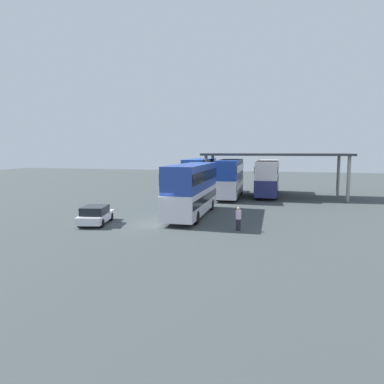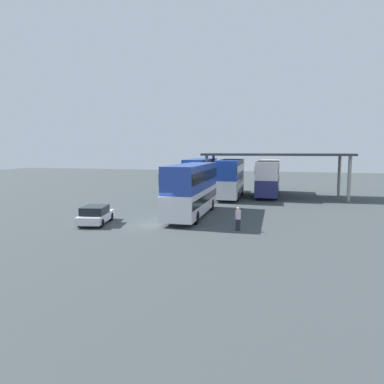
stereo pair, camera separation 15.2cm
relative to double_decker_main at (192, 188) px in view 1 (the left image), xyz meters
name	(u,v)px [view 1 (the left image)]	position (x,y,z in m)	size (l,w,h in m)	color
ground_plane	(161,225)	(-1.16, -4.21, -2.36)	(140.00, 140.00, 0.00)	#3B4345
double_decker_main	(192,188)	(0.00, 0.00, 0.00)	(2.91, 10.63, 4.31)	silver
parked_hatchback	(96,215)	(-6.02, -5.13, -1.69)	(2.66, 4.35, 1.35)	silver
double_decker_near_canopy	(200,175)	(-3.08, 14.91, 0.04)	(3.18, 10.94, 4.38)	white
double_decker_mid_row	(230,177)	(1.01, 12.70, 0.02)	(3.10, 10.64, 4.36)	white
double_decker_far_right	(268,176)	(5.14, 15.64, -0.06)	(2.76, 11.09, 4.20)	navy
depot_canopy	(274,156)	(5.92, 14.43, 2.39)	(16.88, 7.84, 5.09)	#33353A
pedestrian_waiting	(238,219)	(4.54, -4.49, -1.55)	(0.38, 0.38, 1.63)	#262633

